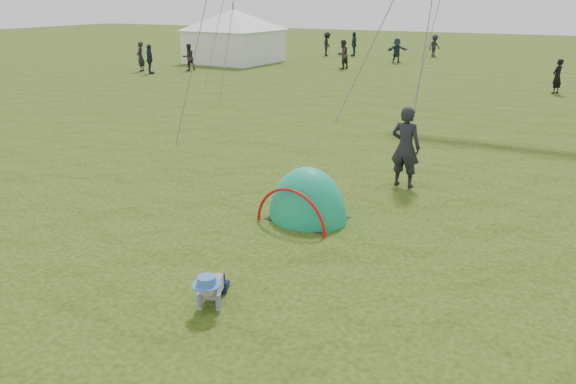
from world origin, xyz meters
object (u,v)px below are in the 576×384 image
at_px(popup_tent, 308,218).
at_px(standing_adult, 406,147).
at_px(crawling_toddler, 211,287).
at_px(event_marquee, 234,34).

bearing_deg(popup_tent, standing_adult, 77.14).
height_order(crawling_toddler, standing_adult, standing_adult).
height_order(standing_adult, event_marquee, event_marquee).
distance_m(crawling_toddler, event_marquee, 32.90).
relative_size(crawling_toddler, standing_adult, 0.40).
bearing_deg(event_marquee, popup_tent, -51.01).
distance_m(crawling_toddler, popup_tent, 3.77).
xyz_separation_m(crawling_toddler, event_marquee, (-17.22, 27.99, 1.61)).
xyz_separation_m(crawling_toddler, standing_adult, (0.97, 6.73, 0.67)).
relative_size(crawling_toddler, popup_tent, 0.35).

